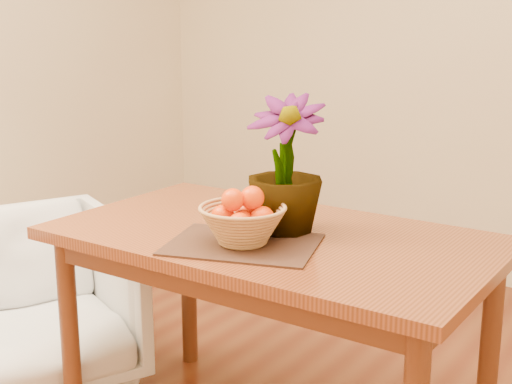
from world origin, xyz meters
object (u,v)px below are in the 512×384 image
Objects in this scene: table at (273,259)px; wicker_basket at (243,226)px; armchair at (31,294)px; potted_plant at (285,165)px.

wicker_basket is (-0.00, -0.16, 0.15)m from table.
table is 1.89× the size of armchair.
potted_plant reaches higher than armchair.
armchair is at bearing -179.76° from wicker_basket.
wicker_basket is 0.25m from potted_plant.
armchair is (-1.01, -0.00, -0.44)m from wicker_basket.
table is 3.20× the size of potted_plant.
table is 1.06m from armchair.
table is at bearing -55.60° from armchair.
armchair is at bearing -170.58° from table.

